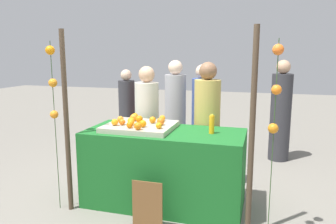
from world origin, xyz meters
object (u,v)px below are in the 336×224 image
stall_counter (164,168)px  juice_bottle (212,124)px  chalkboard_sign (148,206)px  vendor_left (147,129)px  vendor_right (207,131)px  orange_0 (131,123)px  orange_1 (143,124)px

stall_counter → juice_bottle: bearing=3.0°
chalkboard_sign → vendor_left: vendor_left is taller
vendor_left → vendor_right: bearing=-2.0°
orange_0 → juice_bottle: size_ratio=0.35×
vendor_right → vendor_left: bearing=178.0°
orange_0 → chalkboard_sign: 0.98m
juice_bottle → vendor_left: bearing=149.0°
juice_bottle → vendor_right: bearing=104.8°
stall_counter → juice_bottle: 0.79m
orange_0 → vendor_left: (-0.07, 0.74, -0.25)m
stall_counter → juice_bottle: juice_bottle is taller
orange_0 → vendor_right: bearing=42.5°
orange_0 → vendor_left: bearing=95.3°
orange_0 → stall_counter: bearing=17.1°
chalkboard_sign → vendor_left: (-0.45, 1.25, 0.51)m
stall_counter → chalkboard_sign: stall_counter is taller
orange_1 → stall_counter: bearing=32.1°
stall_counter → orange_1: orange_1 is taller
stall_counter → juice_bottle: size_ratio=8.35×
orange_0 → vendor_left: 0.79m
juice_bottle → chalkboard_sign: bearing=-130.0°
stall_counter → vendor_right: vendor_right is taller
chalkboard_sign → vendor_right: 1.39m
orange_1 → vendor_left: size_ratio=0.05×
chalkboard_sign → vendor_right: (0.40, 1.22, 0.54)m
vendor_right → orange_0: bearing=-137.5°
stall_counter → orange_1: 0.61m
orange_0 → vendor_left: size_ratio=0.05×
stall_counter → vendor_left: (-0.45, 0.63, 0.31)m
juice_bottle → chalkboard_sign: 1.14m
chalkboard_sign → vendor_left: bearing=109.9°
orange_1 → orange_0: bearing=172.3°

